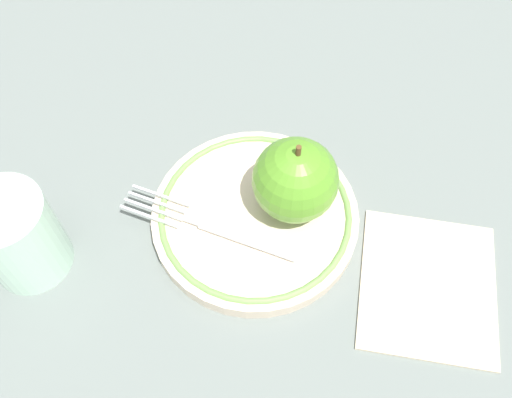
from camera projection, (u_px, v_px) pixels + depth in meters
ground_plane at (245, 215)px, 0.54m from camera, size 2.00×2.00×0.00m
plate at (256, 215)px, 0.53m from camera, size 0.19×0.19×0.02m
apple_red_whole at (295, 180)px, 0.49m from camera, size 0.08×0.08×0.09m
fork at (214, 227)px, 0.51m from camera, size 0.07×0.17×0.00m
drinking_glass at (17, 236)px, 0.48m from camera, size 0.07×0.07×0.09m
napkin_folded at (428, 285)px, 0.50m from camera, size 0.17×0.17×0.01m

